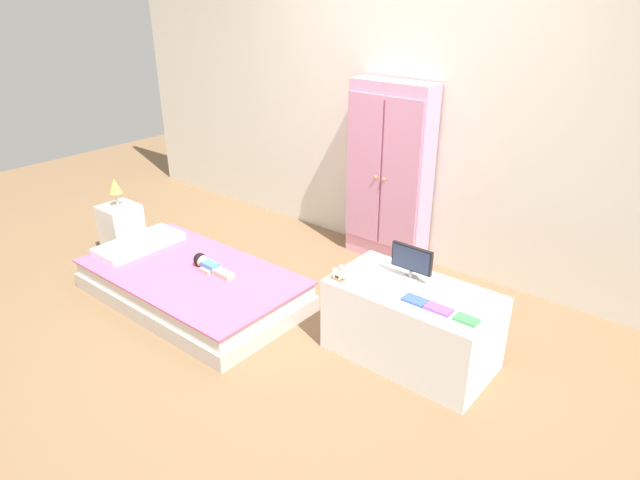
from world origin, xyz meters
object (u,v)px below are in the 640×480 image
book_green (467,320)px  book_blue (415,300)px  rocking_horse_toy (339,272)px  book_purple (439,309)px  nightstand (122,230)px  table_lamp (115,187)px  bed (192,285)px  tv_stand (411,324)px  doll (206,264)px  tv_monitor (412,260)px  wardrobe (389,174)px

book_green → book_blue: bearing=180.0°
rocking_horse_toy → book_purple: rocking_horse_toy is taller
nightstand → table_lamp: bearing=90.0°
nightstand → book_blue: (2.75, 0.15, 0.28)m
bed → tv_stand: tv_stand is taller
doll → book_purple: (1.77, 0.18, 0.23)m
table_lamp → book_blue: table_lamp is taller
table_lamp → tv_monitor: size_ratio=0.90×
rocking_horse_toy → book_blue: size_ratio=0.80×
tv_monitor → rocking_horse_toy: (-0.33, -0.28, -0.08)m
bed → table_lamp: size_ratio=6.86×
bed → tv_monitor: tv_monitor is taller
tv_stand → bed: bearing=-166.1°
tv_stand → book_purple: book_purple is taller
bed → doll: bearing=58.2°
bed → wardrobe: bearing=64.6°
nightstand → book_blue: size_ratio=3.15×
nightstand → wardrobe: size_ratio=0.30×
table_lamp → book_blue: 2.76m
table_lamp → wardrobe: size_ratio=0.16×
book_purple → wardrobe: bearing=132.6°
book_blue → rocking_horse_toy: bearing=-171.6°
bed → table_lamp: bearing=173.4°
book_blue → tv_monitor: bearing=126.5°
table_lamp → wardrobe: bearing=37.6°
tv_monitor → book_purple: 0.39m
wardrobe → rocking_horse_toy: 1.39m
nightstand → book_blue: 2.77m
tv_monitor → book_purple: tv_monitor is taller
tv_monitor → book_green: tv_monitor is taller
tv_stand → tv_monitor: size_ratio=3.69×
tv_stand → book_green: (0.39, -0.12, 0.25)m
doll → book_blue: 1.64m
nightstand → tv_stand: (2.68, 0.27, 0.03)m
wardrobe → nightstand: bearing=-142.4°
tv_stand → book_green: 0.48m
table_lamp → book_green: size_ratio=1.86×
wardrobe → rocking_horse_toy: (0.48, -1.29, -0.20)m
nightstand → book_purple: 2.92m
bed → nightstand: bearing=173.4°
tv_monitor → rocking_horse_toy: tv_monitor is taller
table_lamp → wardrobe: wardrobe is taller
nightstand → book_green: book_green is taller
tv_stand → book_green: bearing=-17.1°
tv_stand → tv_monitor: bearing=132.0°
book_purple → table_lamp: bearing=-177.0°
doll → nightstand: bearing=178.8°
rocking_horse_toy → book_green: rocking_horse_toy is taller
rocking_horse_toy → book_blue: (0.49, 0.07, -0.04)m
nightstand → tv_monitor: tv_monitor is taller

